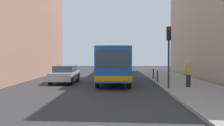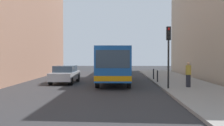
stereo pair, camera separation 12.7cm
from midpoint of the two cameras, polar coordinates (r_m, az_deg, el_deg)
ground_plane at (r=21.24m, az=0.89°, el=-4.75°), size 80.00×80.00×0.00m
sidewalk at (r=21.86m, az=15.24°, el=-4.43°), size 4.40×40.00×0.15m
bus at (r=23.92m, az=0.52°, el=0.11°), size 2.59×11.04×3.00m
car_beside_bus at (r=23.53m, az=-9.45°, el=-2.24°), size 1.95×4.45×1.48m
car_behind_bus at (r=34.59m, az=1.56°, el=-0.99°), size 1.86×4.40×1.48m
traffic_light at (r=18.82m, az=11.72°, el=3.56°), size 0.28×0.33×4.10m
bollard_near at (r=23.27m, az=9.47°, el=-2.67°), size 0.11×0.11×0.95m
bollard_mid at (r=25.81m, az=8.66°, el=-2.25°), size 0.11×0.11×0.95m
pedestrian_near_signal at (r=19.94m, az=15.58°, el=-2.27°), size 0.38×0.38×1.75m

